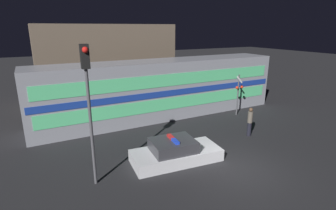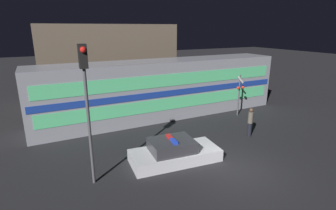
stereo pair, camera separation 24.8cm
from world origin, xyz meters
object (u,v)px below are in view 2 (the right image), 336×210
(train, at_px, (163,89))
(police_car, at_px, (174,152))
(crossing_signal_near, at_px, (239,92))
(pedestrian, at_px, (250,122))
(traffic_light_corner, at_px, (86,90))

(train, relative_size, police_car, 4.03)
(police_car, bearing_deg, train, 73.86)
(crossing_signal_near, bearing_deg, pedestrian, -121.55)
(police_car, bearing_deg, traffic_light_corner, -172.54)
(train, bearing_deg, crossing_signal_near, -26.24)
(crossing_signal_near, height_order, traffic_light_corner, traffic_light_corner)
(train, bearing_deg, pedestrian, -63.20)
(police_car, distance_m, traffic_light_corner, 5.34)
(police_car, relative_size, crossing_signal_near, 1.47)
(train, distance_m, traffic_light_corner, 9.52)
(pedestrian, distance_m, crossing_signal_near, 4.05)
(traffic_light_corner, bearing_deg, train, 45.64)
(pedestrian, xyz_separation_m, traffic_light_corner, (-9.46, -0.81, 3.15))
(police_car, relative_size, pedestrian, 2.54)
(train, xyz_separation_m, traffic_light_corner, (-6.51, -6.66, 2.00))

